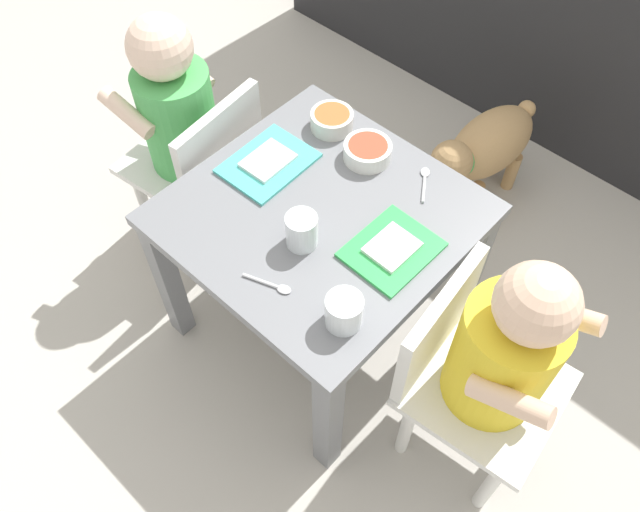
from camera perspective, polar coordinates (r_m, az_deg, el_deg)
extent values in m
plane|color=#B2ADA3|center=(1.66, 0.00, -5.85)|extent=(7.00, 7.00, 0.00)
cube|color=slate|center=(1.30, 0.00, 3.69)|extent=(0.56, 0.55, 0.03)
cube|color=slate|center=(1.52, -13.41, -2.13)|extent=(0.04, 0.04, 0.42)
cube|color=slate|center=(1.32, 0.71, -14.56)|extent=(0.04, 0.04, 0.42)
cube|color=slate|center=(1.70, -0.53, 8.05)|extent=(0.04, 0.04, 0.42)
cube|color=slate|center=(1.53, 13.28, -1.36)|extent=(0.04, 0.04, 0.42)
cube|color=silver|center=(1.66, -11.65, 8.29)|extent=(0.31, 0.31, 0.02)
cube|color=silver|center=(1.50, -8.82, 9.48)|extent=(0.06, 0.27, 0.22)
cylinder|color=#4CB259|center=(1.56, -12.51, 11.82)|extent=(0.17, 0.17, 0.26)
sphere|color=beige|center=(1.45, -14.22, 17.61)|extent=(0.14, 0.14, 0.14)
cylinder|color=silver|center=(1.86, -11.10, 8.33)|extent=(0.03, 0.03, 0.27)
cylinder|color=silver|center=(1.78, -15.41, 4.44)|extent=(0.03, 0.03, 0.27)
cylinder|color=silver|center=(1.75, -6.30, 5.69)|extent=(0.03, 0.03, 0.27)
cylinder|color=silver|center=(1.67, -10.66, 1.45)|extent=(0.03, 0.03, 0.27)
cylinder|color=beige|center=(1.60, -11.79, 16.18)|extent=(0.15, 0.06, 0.09)
cylinder|color=beige|center=(1.51, -16.88, 12.14)|extent=(0.15, 0.06, 0.09)
cube|color=silver|center=(1.31, 14.61, -11.44)|extent=(0.31, 0.31, 0.02)
cube|color=silver|center=(1.22, 10.55, -6.05)|extent=(0.05, 0.27, 0.22)
cylinder|color=yellow|center=(1.19, 15.98, -8.68)|extent=(0.18, 0.18, 0.26)
sphere|color=beige|center=(1.03, 18.83, -4.09)|extent=(0.14, 0.14, 0.14)
cylinder|color=silver|center=(1.40, 15.09, -19.04)|extent=(0.03, 0.03, 0.27)
cylinder|color=silver|center=(1.49, 18.70, -12.73)|extent=(0.03, 0.03, 0.27)
cylinder|color=silver|center=(1.41, 7.80, -14.81)|extent=(0.03, 0.03, 0.27)
cylinder|color=silver|center=(1.49, 11.92, -8.87)|extent=(0.03, 0.03, 0.27)
cylinder|color=beige|center=(1.09, 16.61, -12.32)|extent=(0.15, 0.05, 0.09)
cylinder|color=beige|center=(1.19, 20.90, -4.83)|extent=(0.15, 0.05, 0.09)
ellipsoid|color=tan|center=(1.84, 15.04, 9.79)|extent=(0.19, 0.32, 0.17)
sphere|color=tan|center=(1.70, 11.69, 8.28)|extent=(0.11, 0.11, 0.11)
sphere|color=black|center=(1.68, 10.78, 7.57)|extent=(0.05, 0.05, 0.05)
torus|color=green|center=(1.73, 12.32, 8.47)|extent=(0.10, 0.04, 0.10)
sphere|color=tan|center=(1.92, 18.00, 12.38)|extent=(0.05, 0.05, 0.05)
cylinder|color=tan|center=(1.90, 11.52, 6.56)|extent=(0.04, 0.04, 0.13)
cylinder|color=tan|center=(1.87, 13.66, 4.91)|extent=(0.04, 0.04, 0.13)
cylinder|color=tan|center=(2.01, 14.67, 8.80)|extent=(0.04, 0.04, 0.13)
cylinder|color=tan|center=(1.97, 16.75, 7.26)|extent=(0.04, 0.04, 0.13)
cube|color=#4CC6BC|center=(1.38, -4.65, 8.29)|extent=(0.15, 0.19, 0.01)
cube|color=white|center=(1.38, -4.68, 8.52)|extent=(0.08, 0.11, 0.01)
cube|color=green|center=(1.24, 6.43, 0.57)|extent=(0.15, 0.18, 0.01)
cube|color=white|center=(1.23, 6.47, 0.79)|extent=(0.08, 0.10, 0.01)
cylinder|color=white|center=(1.22, -1.65, 2.29)|extent=(0.06, 0.06, 0.07)
cylinder|color=silver|center=(1.23, -1.63, 1.78)|extent=(0.05, 0.05, 0.04)
cylinder|color=white|center=(1.12, 2.16, -4.97)|extent=(0.07, 0.07, 0.07)
cylinder|color=silver|center=(1.13, 2.14, -5.33)|extent=(0.06, 0.06, 0.04)
cylinder|color=white|center=(1.38, 4.27, 9.31)|extent=(0.10, 0.10, 0.04)
cylinder|color=#D84C33|center=(1.37, 4.31, 9.77)|extent=(0.08, 0.08, 0.01)
cylinder|color=silver|center=(1.45, 1.07, 12.03)|extent=(0.10, 0.10, 0.04)
cylinder|color=#B26633|center=(1.44, 1.08, 12.53)|extent=(0.08, 0.08, 0.01)
cylinder|color=silver|center=(1.35, 9.27, 5.97)|extent=(0.05, 0.07, 0.01)
ellipsoid|color=silver|center=(1.38, 9.39, 7.42)|extent=(0.03, 0.03, 0.01)
cylinder|color=silver|center=(1.19, -5.31, -2.24)|extent=(0.07, 0.03, 0.01)
ellipsoid|color=silver|center=(1.18, -3.24, -3.00)|extent=(0.03, 0.03, 0.01)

